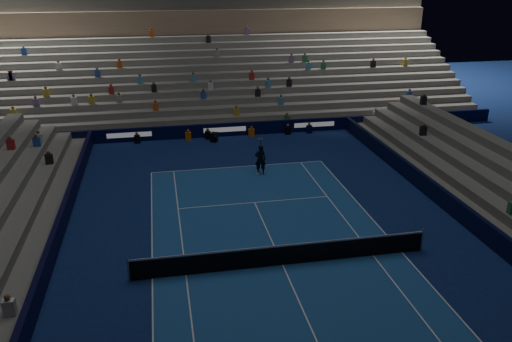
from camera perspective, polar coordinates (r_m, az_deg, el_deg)
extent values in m
plane|color=navy|center=(22.34, 2.97, -10.38)|extent=(90.00, 90.00, 0.00)
cube|color=#1A4B90|center=(22.34, 2.97, -10.37)|extent=(10.97, 23.77, 0.01)
cube|color=black|center=(38.85, -3.51, 4.61)|extent=(44.00, 0.25, 1.00)
cube|color=black|center=(25.95, 24.43, -6.38)|extent=(0.25, 37.00, 1.00)
cube|color=black|center=(22.14, -22.69, -11.04)|extent=(0.25, 37.00, 1.00)
cube|color=slate|center=(39.87, -3.70, 4.67)|extent=(44.00, 1.00, 0.50)
cube|color=slate|center=(40.75, -3.89, 5.41)|extent=(44.00, 1.00, 1.00)
cube|color=slate|center=(41.64, -4.08, 6.12)|extent=(44.00, 1.00, 1.50)
cube|color=slate|center=(42.54, -4.26, 6.79)|extent=(44.00, 1.00, 2.00)
cube|color=slate|center=(43.44, -4.43, 7.44)|extent=(44.00, 1.00, 2.50)
cube|color=slate|center=(44.34, -4.59, 8.06)|extent=(44.00, 1.00, 3.00)
cube|color=slate|center=(45.25, -4.75, 8.66)|extent=(44.00, 1.00, 3.50)
cube|color=slate|center=(46.17, -4.90, 9.23)|extent=(44.00, 1.00, 4.00)
cube|color=slate|center=(47.09, -5.05, 9.78)|extent=(44.00, 1.00, 4.50)
cube|color=slate|center=(48.02, -5.19, 10.31)|extent=(44.00, 1.00, 5.00)
cube|color=slate|center=(48.95, -5.33, 10.82)|extent=(44.00, 1.00, 5.50)
cube|color=slate|center=(49.88, -5.46, 11.31)|extent=(44.00, 1.00, 6.00)
cube|color=#93775B|center=(50.41, -5.76, 16.11)|extent=(44.00, 0.60, 2.20)
cube|color=slate|center=(26.51, 25.77, -6.63)|extent=(1.00, 37.00, 0.50)
cube|color=slate|center=(22.46, -24.63, -11.63)|extent=(1.00, 37.00, 0.50)
cylinder|color=#B2B2B7|center=(21.61, -14.01, -10.56)|extent=(0.10, 0.10, 1.10)
cylinder|color=#B2B2B7|center=(24.25, 17.98, -7.27)|extent=(0.10, 0.10, 1.10)
cube|color=black|center=(22.11, 2.99, -9.39)|extent=(12.80, 0.03, 0.90)
cube|color=white|center=(21.86, 3.02, -8.29)|extent=(12.80, 0.04, 0.08)
imported|color=black|center=(31.35, 0.49, 1.29)|extent=(0.72, 0.51, 1.89)
cube|color=black|center=(37.75, -4.67, 3.78)|extent=(0.66, 0.72, 0.64)
cylinder|color=black|center=(37.25, -4.59, 3.84)|extent=(0.28, 0.38, 0.16)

